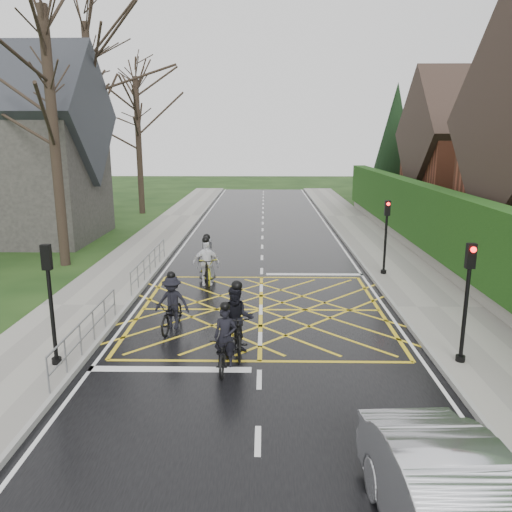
{
  "coord_description": "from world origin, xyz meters",
  "views": [
    {
      "loc": [
        0.11,
        -15.99,
        5.68
      ],
      "look_at": [
        -0.2,
        2.42,
        1.3
      ],
      "focal_mm": 35.0,
      "sensor_mm": 36.0,
      "label": 1
    }
  ],
  "objects_px": {
    "cyclist_rear": "(225,347)",
    "cyclist_lead": "(207,265)",
    "cyclist_mid": "(172,308)",
    "cyclist_back": "(237,326)",
    "cyclist_front": "(206,268)"
  },
  "relations": [
    {
      "from": "cyclist_rear",
      "to": "cyclist_lead",
      "type": "height_order",
      "value": "cyclist_lead"
    },
    {
      "from": "cyclist_rear",
      "to": "cyclist_mid",
      "type": "xyz_separation_m",
      "value": [
        -1.82,
        2.63,
        0.1
      ]
    },
    {
      "from": "cyclist_lead",
      "to": "cyclist_mid",
      "type": "bearing_deg",
      "value": -108.22
    },
    {
      "from": "cyclist_back",
      "to": "cyclist_lead",
      "type": "xyz_separation_m",
      "value": [
        -1.58,
        6.84,
        -0.09
      ]
    },
    {
      "from": "cyclist_rear",
      "to": "cyclist_mid",
      "type": "bearing_deg",
      "value": 127.55
    },
    {
      "from": "cyclist_back",
      "to": "cyclist_mid",
      "type": "distance_m",
      "value": 2.71
    },
    {
      "from": "cyclist_lead",
      "to": "cyclist_back",
      "type": "bearing_deg",
      "value": -89.72
    },
    {
      "from": "cyclist_back",
      "to": "cyclist_rear",
      "type": "bearing_deg",
      "value": -113.51
    },
    {
      "from": "cyclist_rear",
      "to": "cyclist_lead",
      "type": "xyz_separation_m",
      "value": [
        -1.32,
        7.71,
        0.12
      ]
    },
    {
      "from": "cyclist_mid",
      "to": "cyclist_lead",
      "type": "xyz_separation_m",
      "value": [
        0.49,
        5.09,
        0.02
      ]
    },
    {
      "from": "cyclist_mid",
      "to": "cyclist_front",
      "type": "distance_m",
      "value": 4.61
    },
    {
      "from": "cyclist_rear",
      "to": "cyclist_front",
      "type": "xyz_separation_m",
      "value": [
        -1.31,
        7.21,
        0.16
      ]
    },
    {
      "from": "cyclist_rear",
      "to": "cyclist_front",
      "type": "relative_size",
      "value": 0.89
    },
    {
      "from": "cyclist_rear",
      "to": "cyclist_back",
      "type": "height_order",
      "value": "cyclist_back"
    },
    {
      "from": "cyclist_front",
      "to": "cyclist_back",
      "type": "bearing_deg",
      "value": -86.48
    }
  ]
}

